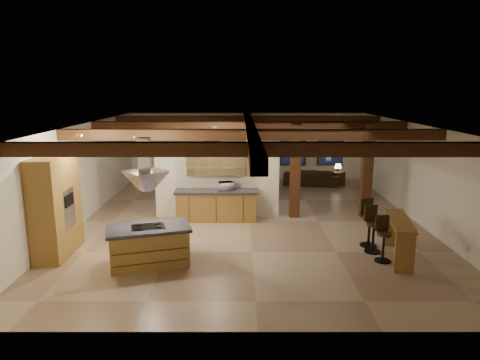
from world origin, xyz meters
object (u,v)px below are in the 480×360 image
object	(u,v)px
kitchen_island	(149,245)
sofa	(311,177)
bar_counter	(399,232)
dining_table	(233,191)

from	to	relation	value
kitchen_island	sofa	distance (m)	9.62
sofa	bar_counter	xyz separation A→B (m)	(0.76, -7.86, 0.32)
kitchen_island	bar_counter	size ratio (longest dim) A/B	1.08
sofa	bar_counter	size ratio (longest dim) A/B	1.19
dining_table	kitchen_island	bearing A→B (deg)	-110.78
kitchen_island	dining_table	distance (m)	6.24
kitchen_island	dining_table	world-z (taller)	kitchen_island
dining_table	sofa	xyz separation A→B (m)	(3.22, 2.24, 0.04)
sofa	dining_table	bearing A→B (deg)	44.60
bar_counter	sofa	bearing A→B (deg)	95.55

